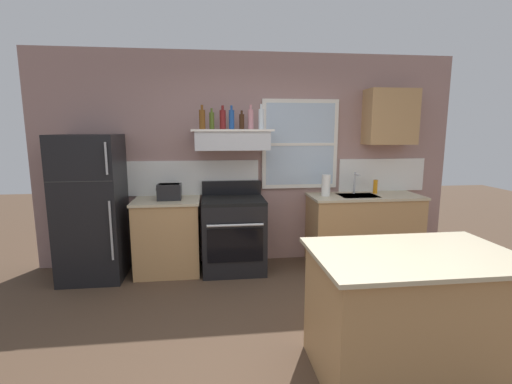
% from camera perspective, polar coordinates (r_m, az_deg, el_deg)
% --- Properties ---
extents(ground_plane, '(16.00, 16.00, 0.00)m').
position_cam_1_polar(ground_plane, '(3.14, 3.94, -24.19)').
color(ground_plane, '#4C3828').
extents(back_wall, '(5.40, 0.11, 2.70)m').
position_cam_1_polar(back_wall, '(4.82, -0.54, 5.03)').
color(back_wall, gray).
rests_on(back_wall, ground_plane).
extents(refrigerator, '(0.70, 0.72, 1.69)m').
position_cam_1_polar(refrigerator, '(4.69, -24.09, -2.24)').
color(refrigerator, black).
rests_on(refrigerator, ground_plane).
extents(counter_left_of_stove, '(0.79, 0.63, 0.91)m').
position_cam_1_polar(counter_left_of_stove, '(4.67, -13.45, -6.62)').
color(counter_left_of_stove, tan).
rests_on(counter_left_of_stove, ground_plane).
extents(toaster, '(0.30, 0.20, 0.19)m').
position_cam_1_polar(toaster, '(4.53, -13.24, 0.07)').
color(toaster, black).
rests_on(toaster, counter_left_of_stove).
extents(stove_range, '(0.76, 0.69, 1.09)m').
position_cam_1_polar(stove_range, '(4.60, -3.50, -6.47)').
color(stove_range, black).
rests_on(stove_range, ground_plane).
extents(range_hood_shelf, '(0.96, 0.52, 0.24)m').
position_cam_1_polar(range_hood_shelf, '(4.52, -3.74, 8.14)').
color(range_hood_shelf, silver).
extents(bottle_amber_wine, '(0.07, 0.07, 0.28)m').
position_cam_1_polar(bottle_amber_wine, '(4.46, -8.33, 11.11)').
color(bottle_amber_wine, brown).
rests_on(bottle_amber_wine, range_hood_shelf).
extents(bottle_olive_oil_square, '(0.06, 0.06, 0.25)m').
position_cam_1_polar(bottle_olive_oil_square, '(4.53, -6.86, 10.94)').
color(bottle_olive_oil_square, '#4C601E').
rests_on(bottle_olive_oil_square, range_hood_shelf).
extents(bottle_red_label_wine, '(0.07, 0.07, 0.28)m').
position_cam_1_polar(bottle_red_label_wine, '(4.51, -5.17, 11.15)').
color(bottle_red_label_wine, maroon).
rests_on(bottle_red_label_wine, range_hood_shelf).
extents(bottle_blue_liqueur, '(0.07, 0.07, 0.28)m').
position_cam_1_polar(bottle_blue_liqueur, '(4.51, -3.80, 11.17)').
color(bottle_blue_liqueur, '#1E478C').
rests_on(bottle_blue_liqueur, range_hood_shelf).
extents(bottle_brown_stout, '(0.06, 0.06, 0.22)m').
position_cam_1_polar(bottle_brown_stout, '(4.53, -2.22, 10.87)').
color(bottle_brown_stout, '#381E0F').
rests_on(bottle_brown_stout, range_hood_shelf).
extents(bottle_rose_pink, '(0.07, 0.07, 0.29)m').
position_cam_1_polar(bottle_rose_pink, '(4.54, -0.82, 11.24)').
color(bottle_rose_pink, '#C67F84').
rests_on(bottle_rose_pink, range_hood_shelf).
extents(bottle_clear_tall, '(0.06, 0.06, 0.30)m').
position_cam_1_polar(bottle_clear_tall, '(4.50, 0.80, 11.29)').
color(bottle_clear_tall, silver).
rests_on(bottle_clear_tall, range_hood_shelf).
extents(counter_right_with_sink, '(1.43, 0.63, 0.91)m').
position_cam_1_polar(counter_right_with_sink, '(5.03, 16.26, -5.53)').
color(counter_right_with_sink, tan).
rests_on(counter_right_with_sink, ground_plane).
extents(sink_faucet, '(0.03, 0.17, 0.28)m').
position_cam_1_polar(sink_faucet, '(4.96, 15.10, 1.71)').
color(sink_faucet, silver).
rests_on(sink_faucet, counter_right_with_sink).
extents(paper_towel_roll, '(0.11, 0.11, 0.27)m').
position_cam_1_polar(paper_towel_roll, '(4.73, 10.77, 1.01)').
color(paper_towel_roll, white).
rests_on(paper_towel_roll, counter_right_with_sink).
extents(dish_soap_bottle, '(0.06, 0.06, 0.18)m').
position_cam_1_polar(dish_soap_bottle, '(5.09, 17.97, 0.80)').
color(dish_soap_bottle, orange).
rests_on(dish_soap_bottle, counter_right_with_sink).
extents(kitchen_island, '(1.40, 0.90, 0.91)m').
position_cam_1_polar(kitchen_island, '(2.95, 22.77, -16.99)').
color(kitchen_island, tan).
rests_on(kitchen_island, ground_plane).
extents(upper_cabinet_right, '(0.64, 0.32, 0.70)m').
position_cam_1_polar(upper_cabinet_right, '(5.14, 20.06, 10.85)').
color(upper_cabinet_right, tan).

